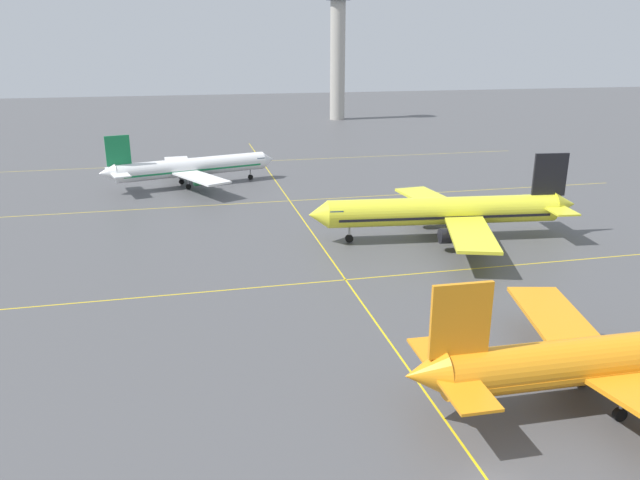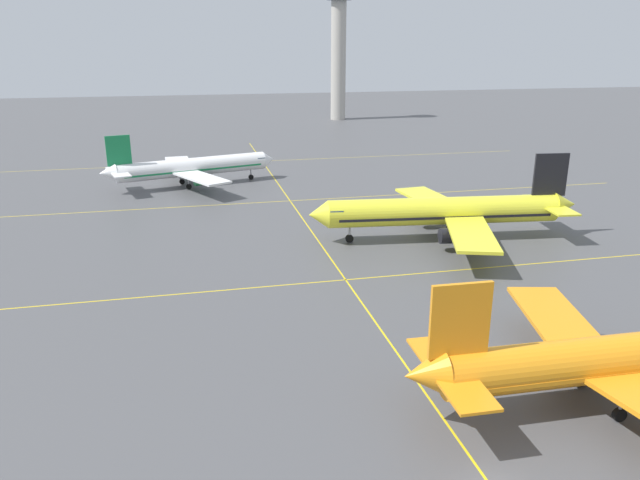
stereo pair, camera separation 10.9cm
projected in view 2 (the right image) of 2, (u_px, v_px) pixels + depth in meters
The scene contains 5 objects.
airliner_front_gate at pixel (621, 358), 45.70m from camera, with size 35.14×30.38×10.95m.
airliner_second_row at pixel (447, 211), 83.87m from camera, with size 38.40×32.92×11.93m.
airliner_third_row at pixel (191, 167), 115.25m from camera, with size 33.79×28.79×10.65m.
taxiway_markings at pixel (312, 232), 88.02m from camera, with size 127.30×165.93×0.01m.
control_tower at pixel (339, 44), 207.45m from camera, with size 8.82×8.82×44.78m.
Camera 2 is at (-17.32, -27.53, 26.64)m, focal length 33.74 mm.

